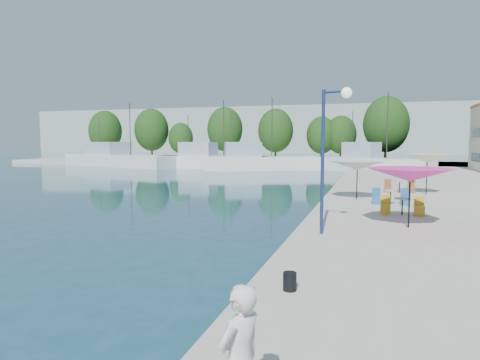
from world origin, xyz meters
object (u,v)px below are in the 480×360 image
(trawler_04, at_px, (373,164))
(umbrella_white, at_px, (357,166))
(trawler_03, at_px, (257,162))
(street_lamp, at_px, (332,134))
(trawler_02, at_px, (211,161))
(umbrella_cream, at_px, (427,158))
(umbrella_pink, at_px, (410,175))
(trawler_01, at_px, (119,159))
(bollard, at_px, (290,281))

(trawler_04, relative_size, umbrella_white, 4.57)
(trawler_03, bearing_deg, street_lamp, -94.98)
(street_lamp, bearing_deg, trawler_02, 130.96)
(umbrella_cream, bearing_deg, trawler_03, 122.93)
(umbrella_white, bearing_deg, umbrella_pink, -74.41)
(umbrella_pink, relative_size, umbrella_white, 1.07)
(trawler_01, relative_size, bollard, 56.83)
(umbrella_white, bearing_deg, bollard, -93.12)
(trawler_02, bearing_deg, street_lamp, -59.90)
(umbrella_pink, relative_size, umbrella_cream, 1.18)
(umbrella_cream, height_order, bollard, umbrella_cream)
(trawler_04, distance_m, street_lamp, 41.47)
(trawler_01, height_order, trawler_03, same)
(trawler_01, relative_size, umbrella_white, 7.53)
(umbrella_cream, xyz_separation_m, street_lamp, (-4.53, -13.20, 1.25))
(trawler_01, height_order, trawler_04, same)
(trawler_01, distance_m, umbrella_cream, 51.65)
(umbrella_pink, bearing_deg, street_lamp, -141.71)
(trawler_02, bearing_deg, umbrella_white, -52.90)
(trawler_03, relative_size, trawler_04, 1.18)
(trawler_04, xyz_separation_m, umbrella_white, (-0.92, -31.48, 1.43))
(trawler_03, xyz_separation_m, umbrella_white, (14.13, -31.32, 1.43))
(umbrella_pink, xyz_separation_m, bollard, (-3.01, -8.07, -1.80))
(trawler_01, relative_size, trawler_02, 1.37)
(umbrella_pink, relative_size, street_lamp, 0.64)
(trawler_03, xyz_separation_m, street_lamp, (13.58, -41.16, 3.02))
(trawler_02, xyz_separation_m, umbrella_pink, (23.73, -40.84, 1.53))
(trawler_04, bearing_deg, umbrella_pink, -58.85)
(trawler_04, xyz_separation_m, umbrella_cream, (3.06, -28.14, 1.76))
(umbrella_white, height_order, bollard, umbrella_white)
(umbrella_cream, bearing_deg, bollard, -104.20)
(trawler_03, bearing_deg, bollard, -97.50)
(umbrella_white, bearing_deg, street_lamp, -93.21)
(trawler_04, relative_size, umbrella_pink, 4.28)
(umbrella_pink, bearing_deg, bollard, -110.47)
(trawler_02, relative_size, umbrella_white, 5.50)
(trawler_02, height_order, umbrella_white, trawler_02)
(trawler_01, bearing_deg, street_lamp, -30.98)
(trawler_01, distance_m, trawler_02, 15.91)
(bollard, bearing_deg, street_lamp, 87.03)
(trawler_03, distance_m, umbrella_white, 34.39)
(trawler_03, xyz_separation_m, umbrella_cream, (18.11, -27.97, 1.76))
(trawler_01, distance_m, umbrella_white, 50.69)
(bollard, bearing_deg, trawler_01, 126.25)
(trawler_02, distance_m, umbrella_cream, 39.28)
(trawler_04, height_order, umbrella_pink, trawler_04)
(trawler_02, height_order, trawler_04, same)
(trawler_04, bearing_deg, trawler_03, -150.01)
(trawler_01, height_order, umbrella_pink, trawler_01)
(trawler_01, bearing_deg, trawler_04, 15.08)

